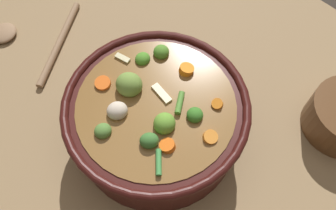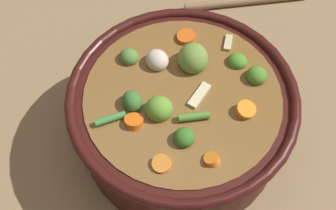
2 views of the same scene
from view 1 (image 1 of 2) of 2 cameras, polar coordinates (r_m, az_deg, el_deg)
The scene contains 3 objects.
ground_plane at distance 0.68m, azimuth -1.74°, elevation -4.70°, with size 1.10×1.10×0.00m, color #8C704C.
cooking_pot at distance 0.62m, azimuth -1.92°, elevation -2.24°, with size 0.33×0.33×0.15m.
wooden_spoon at distance 0.87m, azimuth -22.20°, elevation 10.47°, with size 0.23×0.23×0.02m.
Camera 1 is at (0.18, 0.22, 0.62)m, focal length 36.22 mm.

